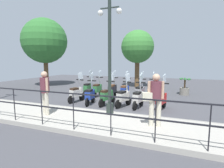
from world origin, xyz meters
name	(u,v)px	position (x,y,z in m)	size (l,w,h in m)	color
ground_plane	(120,102)	(0.00, 0.00, 0.00)	(28.00, 28.00, 0.00)	#424247
promenade_walkway	(91,120)	(-3.15, 0.00, 0.07)	(2.20, 20.00, 0.15)	#A39E93
fence_railing	(73,104)	(-4.20, 0.00, 0.89)	(0.04, 16.03, 1.07)	black
lamp_post_near	(110,64)	(-2.40, -0.40, 1.99)	(0.26, 0.90, 4.16)	#232D28
pedestrian_with_bag	(155,96)	(-3.11, -2.12, 1.08)	(0.46, 0.61, 1.59)	beige
pedestrian_distant	(45,90)	(-3.35, 1.75, 1.08)	(0.43, 0.45, 1.59)	beige
tree_large	(45,41)	(3.55, 7.76, 3.73)	(3.68, 3.68, 5.59)	brown
tree_distant	(137,47)	(5.45, 0.35, 3.18)	(2.57, 2.57, 4.49)	brown
potted_palm	(185,88)	(3.31, -3.15, 0.45)	(1.06, 0.66, 1.05)	slate
scooter_near_0	(161,99)	(-0.67, -2.11, 0.48)	(1.22, 0.50, 1.54)	black
scooter_near_1	(138,97)	(-0.73, -1.12, 0.48)	(1.23, 0.45, 1.54)	black
scooter_near_2	(123,97)	(-0.76, -0.43, 0.48)	(1.20, 0.55, 1.54)	black
scooter_near_3	(107,95)	(-0.80, 0.37, 0.48)	(1.21, 0.52, 1.54)	black
scooter_near_4	(90,95)	(-0.91, 1.22, 0.48)	(1.23, 0.46, 1.54)	black
scooter_near_5	(76,93)	(-0.72, 2.10, 0.48)	(1.22, 0.48, 1.54)	black
scooter_far_0	(153,92)	(0.87, -1.54, 0.48)	(1.23, 0.44, 1.54)	black
scooter_far_1	(140,91)	(0.82, -0.88, 0.48)	(1.23, 0.47, 1.54)	black
scooter_far_2	(125,90)	(0.90, -0.01, 0.48)	(1.23, 0.44, 1.54)	black
scooter_far_3	(113,89)	(1.04, 0.79, 0.48)	(1.23, 0.44, 1.54)	black
scooter_far_4	(98,89)	(0.90, 1.68, 0.48)	(1.23, 0.44, 1.54)	black
scooter_far_5	(88,88)	(0.97, 2.34, 0.48)	(1.23, 0.44, 1.54)	black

